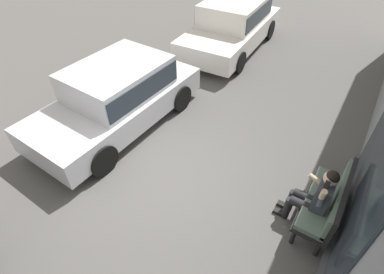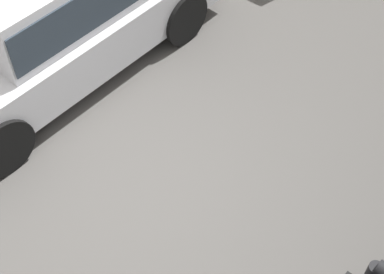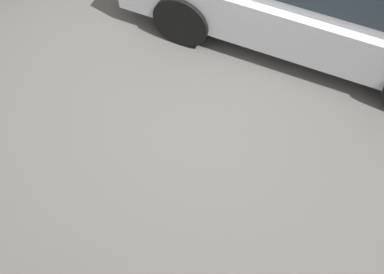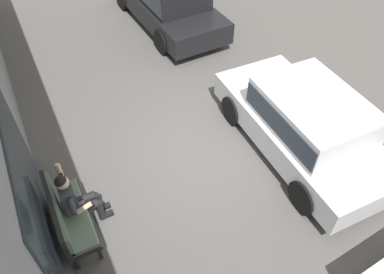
{
  "view_description": "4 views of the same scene",
  "coord_description": "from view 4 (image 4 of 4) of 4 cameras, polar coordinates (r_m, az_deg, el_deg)",
  "views": [
    {
      "loc": [
        3.12,
        2.6,
        4.5
      ],
      "look_at": [
        -0.06,
        0.57,
        1.15
      ],
      "focal_mm": 28.0,
      "sensor_mm": 36.0,
      "label": 1
    },
    {
      "loc": [
        2.12,
        2.6,
        4.75
      ],
      "look_at": [
        -0.24,
        0.61,
        0.93
      ],
      "focal_mm": 55.0,
      "sensor_mm": 36.0,
      "label": 2
    },
    {
      "loc": [
        -0.89,
        2.6,
        4.12
      ],
      "look_at": [
        -0.12,
        0.65,
        0.79
      ],
      "focal_mm": 45.0,
      "sensor_mm": 36.0,
      "label": 3
    },
    {
      "loc": [
        -4.42,
        2.6,
        5.84
      ],
      "look_at": [
        -0.37,
        0.51,
        1.14
      ],
      "focal_mm": 35.0,
      "sensor_mm": 36.0,
      "label": 4
    }
  ],
  "objects": [
    {
      "name": "bench",
      "position": [
        6.58,
        -18.58,
        -11.27
      ],
      "size": [
        1.49,
        0.55,
        0.98
      ],
      "color": "black",
      "rests_on": "ground_plane"
    },
    {
      "name": "parked_car_mid",
      "position": [
        7.65,
        17.0,
        2.26
      ],
      "size": [
        4.18,
        1.99,
        1.46
      ],
      "color": "silver",
      "rests_on": "ground_plane"
    },
    {
      "name": "person_on_phone",
      "position": [
        6.56,
        -17.34,
        -8.95
      ],
      "size": [
        0.73,
        0.74,
        1.31
      ],
      "color": "black",
      "rests_on": "ground_plane"
    },
    {
      "name": "ground_plane",
      "position": [
        7.77,
        2.08,
        -2.86
      ],
      "size": [
        60.0,
        60.0,
        0.0
      ],
      "primitive_type": "plane",
      "color": "#565451"
    }
  ]
}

